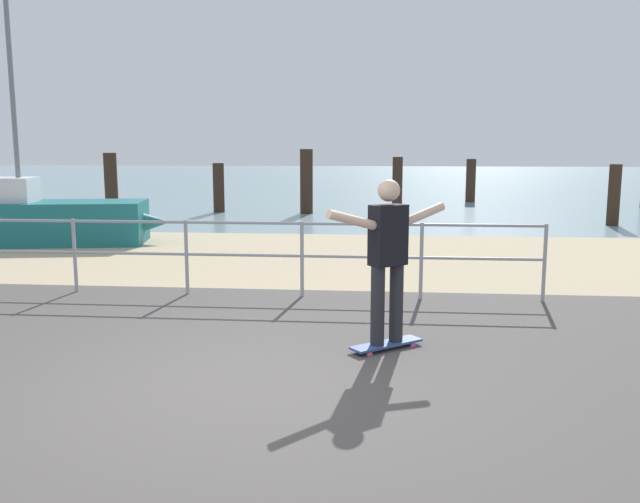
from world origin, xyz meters
name	(u,v)px	position (x,y,z in m)	size (l,w,h in m)	color
ground_plane	(174,446)	(0.00, -1.00, 0.00)	(24.00, 10.00, 0.04)	#514C49
beach_strip	(305,256)	(0.00, 7.00, 0.00)	(24.00, 6.00, 0.04)	tan
sea_surface	(359,180)	(0.00, 35.00, 0.00)	(72.00, 50.00, 0.04)	#75939E
railing_fence	(186,246)	(-1.26, 3.60, 0.70)	(9.65, 0.05, 1.05)	#9EA0A5
sailboat	(44,220)	(-5.58, 7.97, 0.52)	(5.06, 2.19, 4.89)	#19666B
skateboard	(386,344)	(1.48, 1.32, 0.07)	(0.75, 0.66, 0.08)	#334C8C
skateboarder	(388,252)	(1.48, 1.32, 1.02)	(1.18, 0.97, 1.65)	#26262B
groyne_post_0	(111,185)	(-6.29, 13.19, 0.92)	(0.36, 0.36, 1.84)	#332319
groyne_post_1	(219,188)	(-3.57, 14.83, 0.76)	(0.34, 0.34, 1.52)	#332319
groyne_post_2	(306,182)	(-0.85, 14.69, 0.97)	(0.38, 0.38, 1.94)	#332319
groyne_post_3	(397,185)	(1.87, 15.12, 0.85)	(0.31, 0.31, 1.71)	#332319
groyne_post_4	(471,181)	(4.58, 19.28, 0.78)	(0.34, 0.34, 1.56)	#332319
groyne_post_5	(614,195)	(7.30, 12.39, 0.79)	(0.31, 0.31, 1.58)	#332319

